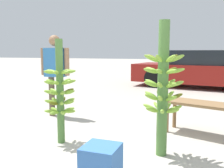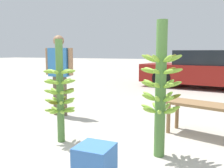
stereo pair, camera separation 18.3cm
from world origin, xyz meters
name	(u,v)px [view 1 (the left image)]	position (x,y,z in m)	size (l,w,h in m)	color
ground_plane	(92,161)	(0.00, 0.00, 0.00)	(80.00, 80.00, 0.00)	#B2AA9E
banana_stalk_left	(60,92)	(-0.66, 0.41, 0.71)	(0.44, 0.44, 1.42)	#4C7A38
banana_stalk_center	(163,87)	(0.71, 0.46, 0.83)	(0.49, 0.49, 1.61)	#4C7A38
vendor_person	(55,68)	(-1.52, 1.64, 0.93)	(0.60, 0.21, 1.56)	brown
market_bench	(199,108)	(1.12, 1.40, 0.42)	(1.15, 0.71, 0.50)	olive
parked_car	(201,69)	(1.08, 6.80, 0.64)	(4.67, 2.42, 1.30)	maroon
produce_crate	(101,163)	(0.25, -0.34, 0.17)	(0.34, 0.34, 0.34)	#386BB2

